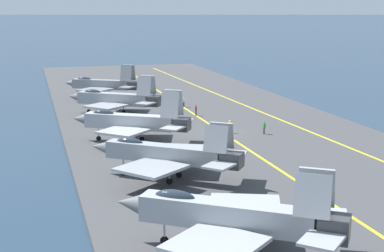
% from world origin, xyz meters
% --- Properties ---
extents(ground_plane, '(2000.00, 2000.00, 0.00)m').
position_xyz_m(ground_plane, '(0.00, 0.00, 0.00)').
color(ground_plane, '#23384C').
extents(carrier_deck, '(185.51, 42.37, 0.40)m').
position_xyz_m(carrier_deck, '(0.00, 0.00, 0.20)').
color(carrier_deck, '#424244').
rests_on(carrier_deck, ground).
extents(deck_stripe_foul_line, '(166.80, 8.02, 0.01)m').
position_xyz_m(deck_stripe_foul_line, '(0.00, -11.65, 0.40)').
color(deck_stripe_foul_line, yellow).
rests_on(deck_stripe_foul_line, carrier_deck).
extents(deck_stripe_centerline, '(166.96, 0.36, 0.01)m').
position_xyz_m(deck_stripe_centerline, '(0.00, 0.00, 0.40)').
color(deck_stripe_centerline, yellow).
rests_on(deck_stripe_centerline, carrier_deck).
extents(parked_jet_nearest, '(14.00, 16.00, 6.60)m').
position_xyz_m(parked_jet_nearest, '(-37.75, 12.10, 3.21)').
color(parked_jet_nearest, '#9EA3A8').
rests_on(parked_jet_nearest, carrier_deck).
extents(parked_jet_second, '(13.66, 15.26, 6.16)m').
position_xyz_m(parked_jet_second, '(-19.39, 12.34, 3.08)').
color(parked_jet_second, '#93999E').
rests_on(parked_jet_second, carrier_deck).
extents(parked_jet_third, '(12.52, 15.31, 6.89)m').
position_xyz_m(parked_jet_third, '(-2.58, 12.84, 3.14)').
color(parked_jet_third, '#A8AAAF').
rests_on(parked_jet_third, carrier_deck).
extents(parked_jet_fourth, '(13.04, 15.34, 6.38)m').
position_xyz_m(parked_jet_fourth, '(17.17, 12.14, 2.94)').
color(parked_jet_fourth, '#93999E').
rests_on(parked_jet_fourth, carrier_deck).
extents(parked_jet_fifth, '(12.76, 14.75, 6.28)m').
position_xyz_m(parked_jet_fifth, '(34.99, 11.84, 2.92)').
color(parked_jet_fifth, gray).
rests_on(parked_jet_fifth, carrier_deck).
extents(crew_white_vest, '(0.46, 0.41, 1.71)m').
position_xyz_m(crew_white_vest, '(21.20, -0.12, 1.34)').
color(crew_white_vest, '#232328').
rests_on(crew_white_vest, carrier_deck).
extents(crew_yellow_vest, '(0.38, 0.45, 1.76)m').
position_xyz_m(crew_yellow_vest, '(-0.45, -0.85, 1.37)').
color(crew_yellow_vest, '#383328').
rests_on(crew_yellow_vest, carrier_deck).
extents(crew_red_vest, '(0.43, 0.33, 1.73)m').
position_xyz_m(crew_red_vest, '(12.97, 0.07, 1.35)').
color(crew_red_vest, '#4C473D').
rests_on(crew_red_vest, carrier_deck).
extents(crew_brown_vest, '(0.39, 0.45, 1.69)m').
position_xyz_m(crew_brown_vest, '(28.63, 1.71, 1.33)').
color(crew_brown_vest, '#383328').
rests_on(crew_brown_vest, carrier_deck).
extents(crew_purple_vest, '(0.38, 0.45, 1.68)m').
position_xyz_m(crew_purple_vest, '(32.74, 2.66, 1.32)').
color(crew_purple_vest, '#232328').
rests_on(crew_purple_vest, carrier_deck).
extents(crew_green_vest, '(0.42, 0.32, 1.71)m').
position_xyz_m(crew_green_vest, '(-2.26, -5.13, 1.34)').
color(crew_green_vest, '#4C473D').
rests_on(crew_green_vest, carrier_deck).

